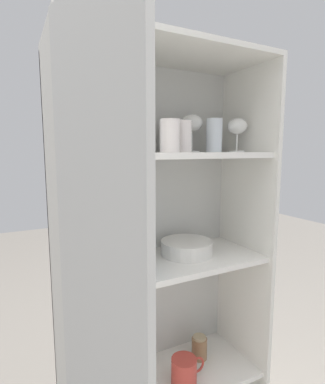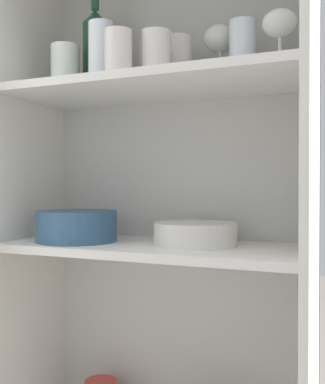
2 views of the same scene
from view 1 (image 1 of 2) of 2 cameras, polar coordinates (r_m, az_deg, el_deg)
cupboard_back_panel at (r=1.27m, az=-2.83°, el=-11.92°), size 0.76×0.02×1.50m
cupboard_side_left at (r=1.03m, az=-18.91°, el=-17.19°), size 0.02×0.34×1.50m
cupboard_side_right at (r=1.33m, az=15.10°, el=-11.14°), size 0.02×0.34×1.50m
cupboard_top_panel at (r=1.10m, az=0.65°, el=25.30°), size 0.76×0.34×0.02m
shelf_board_lower at (r=1.37m, az=0.56°, el=-32.30°), size 0.72×0.30×0.02m
shelf_board_middle at (r=1.12m, az=0.59°, el=-13.38°), size 0.72×0.30×0.02m
shelf_board_upper at (r=1.05m, az=0.62°, el=7.03°), size 0.72×0.30×0.02m
cupboard_door at (r=0.73m, az=-11.91°, el=-28.14°), size 0.09×0.37×1.50m
tumbler_glass_0 at (r=1.18m, az=9.81°, el=10.56°), size 0.06×0.06×0.13m
tumbler_glass_1 at (r=0.95m, az=-3.24°, el=11.76°), size 0.06×0.06×0.14m
tumbler_glass_2 at (r=1.02m, az=3.64°, el=10.47°), size 0.07×0.07×0.10m
tumbler_glass_3 at (r=1.12m, az=1.56°, el=10.68°), size 0.07×0.07×0.12m
tumbler_glass_4 at (r=0.94m, az=-11.89°, el=10.83°), size 0.07×0.07×0.11m
tumbler_glass_5 at (r=1.11m, az=-3.29°, el=10.87°), size 0.07×0.07×0.13m
tumbler_glass_6 at (r=0.94m, az=1.40°, el=10.61°), size 0.06×0.06×0.10m
wine_glass_0 at (r=1.19m, az=5.65°, el=12.66°), size 0.08×0.08×0.15m
wine_glass_1 at (r=1.22m, az=14.05°, el=11.77°), size 0.08×0.08×0.13m
wine_bottle at (r=1.03m, az=-10.28°, el=13.80°), size 0.07×0.07×0.26m
plate_stack_white at (r=1.18m, az=4.61°, el=-10.47°), size 0.20×0.20×0.05m
mixing_bowl_large at (r=1.01m, az=-8.99°, el=-12.82°), size 0.21×0.21×0.08m
coffee_mug_primary at (r=1.32m, az=4.21°, el=-30.86°), size 0.14×0.10×0.10m
coffee_mug_extra_1 at (r=1.32m, az=-8.62°, el=-31.08°), size 0.13×0.09×0.09m
storage_jar at (r=1.44m, az=7.02°, el=-27.31°), size 0.06×0.06×0.10m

